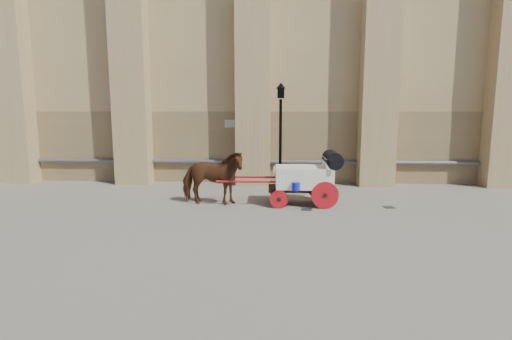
{
  "coord_description": "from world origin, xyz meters",
  "views": [
    {
      "loc": [
        -0.12,
        -12.75,
        3.12
      ],
      "look_at": [
        -0.72,
        0.05,
        1.14
      ],
      "focal_mm": 28.0,
      "sensor_mm": 36.0,
      "label": 1
    }
  ],
  "objects": [
    {
      "name": "drain_grate_near",
      "position": [
        0.89,
        -0.58,
        0.01
      ],
      "size": [
        0.35,
        0.35,
        0.01
      ],
      "primitive_type": "cube",
      "rotation": [
        0.0,
        0.0,
        -0.08
      ],
      "color": "black",
      "rests_on": "ground"
    },
    {
      "name": "drain_grate_far",
      "position": [
        3.54,
        -0.17,
        0.01
      ],
      "size": [
        0.35,
        0.35,
        0.01
      ],
      "primitive_type": "cube",
      "rotation": [
        0.0,
        0.0,
        0.12
      ],
      "color": "black",
      "rests_on": "ground"
    },
    {
      "name": "horse",
      "position": [
        -2.15,
        -0.04,
        0.89
      ],
      "size": [
        2.18,
        1.11,
        1.79
      ],
      "primitive_type": "imported",
      "rotation": [
        0.0,
        0.0,
        1.5
      ],
      "color": "brown",
      "rests_on": "ground"
    },
    {
      "name": "ground",
      "position": [
        0.0,
        0.0,
        0.0
      ],
      "size": [
        90.0,
        90.0,
        0.0
      ],
      "primitive_type": "plane",
      "color": "#6F695B",
      "rests_on": "ground"
    },
    {
      "name": "street_lamp",
      "position": [
        0.11,
        3.33,
        2.21
      ],
      "size": [
        0.39,
        0.39,
        4.14
      ],
      "color": "black",
      "rests_on": "ground"
    },
    {
      "name": "carriage",
      "position": [
        0.97,
        0.15,
        0.95
      ],
      "size": [
        4.02,
        1.43,
        1.76
      ],
      "rotation": [
        0.0,
        0.0,
        0.01
      ],
      "color": "black",
      "rests_on": "ground"
    }
  ]
}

